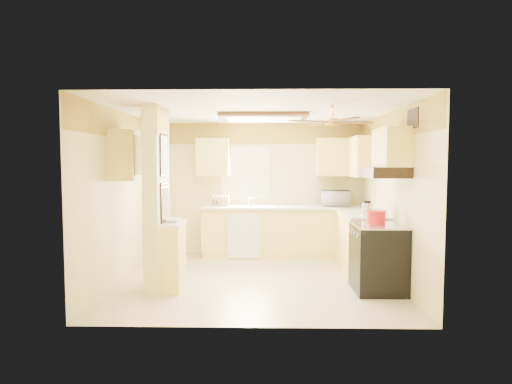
{
  "coord_description": "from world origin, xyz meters",
  "views": [
    {
      "loc": [
        0.13,
        -6.33,
        1.76
      ],
      "look_at": [
        -0.01,
        0.35,
        1.29
      ],
      "focal_mm": 30.0,
      "sensor_mm": 36.0,
      "label": 1
    }
  ],
  "objects_px": {
    "dutch_oven": "(376,217)",
    "stove": "(378,257)",
    "microwave": "(336,198)",
    "kettle": "(367,209)",
    "bowl": "(173,220)"
  },
  "relations": [
    {
      "from": "stove",
      "to": "dutch_oven",
      "type": "distance_m",
      "value": 0.56
    },
    {
      "from": "microwave",
      "to": "bowl",
      "type": "height_order",
      "value": "microwave"
    },
    {
      "from": "stove",
      "to": "microwave",
      "type": "xyz_separation_m",
      "value": [
        -0.22,
        2.15,
        0.62
      ]
    },
    {
      "from": "bowl",
      "to": "dutch_oven",
      "type": "bearing_deg",
      "value": 2.89
    },
    {
      "from": "stove",
      "to": "dutch_oven",
      "type": "bearing_deg",
      "value": 91.69
    },
    {
      "from": "microwave",
      "to": "kettle",
      "type": "distance_m",
      "value": 1.54
    },
    {
      "from": "bowl",
      "to": "kettle",
      "type": "height_order",
      "value": "kettle"
    },
    {
      "from": "stove",
      "to": "bowl",
      "type": "xyz_separation_m",
      "value": [
        -2.79,
        -0.03,
        0.51
      ]
    },
    {
      "from": "microwave",
      "to": "kettle",
      "type": "relative_size",
      "value": 2.21
    },
    {
      "from": "kettle",
      "to": "stove",
      "type": "bearing_deg",
      "value": -89.72
    },
    {
      "from": "microwave",
      "to": "bowl",
      "type": "distance_m",
      "value": 3.37
    },
    {
      "from": "stove",
      "to": "dutch_oven",
      "type": "xyz_separation_m",
      "value": [
        -0.0,
        0.11,
        0.55
      ]
    },
    {
      "from": "microwave",
      "to": "bowl",
      "type": "bearing_deg",
      "value": 47.2
    },
    {
      "from": "stove",
      "to": "bowl",
      "type": "height_order",
      "value": "bowl"
    },
    {
      "from": "dutch_oven",
      "to": "stove",
      "type": "bearing_deg",
      "value": -88.31
    }
  ]
}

